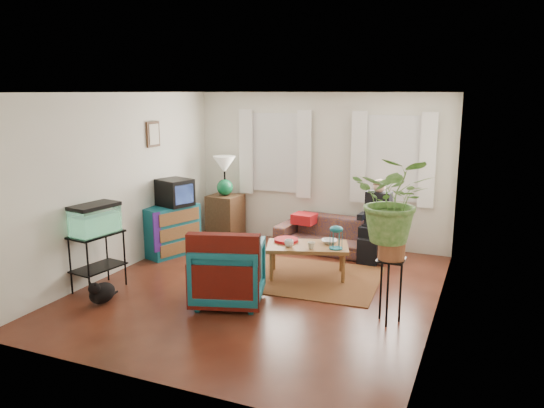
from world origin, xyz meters
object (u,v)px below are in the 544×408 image
at_px(coffee_table, 307,261).
at_px(plant_stand, 390,291).
at_px(dresser, 171,230).
at_px(side_table, 225,216).
at_px(aquarium_stand, 98,262).
at_px(armchair, 229,269).
at_px(sofa, 335,230).

distance_m(coffee_table, plant_stand, 1.76).
bearing_deg(dresser, coffee_table, 15.16).
bearing_deg(side_table, aquarium_stand, -96.74).
bearing_deg(plant_stand, aquarium_stand, -172.99).
bearing_deg(aquarium_stand, armchair, 17.67).
relative_size(coffee_table, plant_stand, 1.49).
xyz_separation_m(armchair, plant_stand, (1.98, 0.17, -0.05)).
relative_size(armchair, coffee_table, 0.76).
bearing_deg(plant_stand, coffee_table, 141.40).
bearing_deg(coffee_table, side_table, 127.03).
relative_size(dresser, coffee_table, 0.78).
relative_size(dresser, armchair, 1.03).
height_order(side_table, armchair, armchair).
bearing_deg(dresser, aquarium_stand, -71.29).
bearing_deg(armchair, side_table, -78.73).
distance_m(armchair, plant_stand, 1.98).
bearing_deg(dresser, plant_stand, 0.59).
height_order(dresser, aquarium_stand, dresser).
distance_m(aquarium_stand, armchair, 1.83).
height_order(armchair, plant_stand, armchair).
distance_m(dresser, aquarium_stand, 1.72).
xyz_separation_m(armchair, coffee_table, (0.60, 1.27, -0.20)).
distance_m(sofa, coffee_table, 1.33).
bearing_deg(armchair, sofa, -120.86).
height_order(coffee_table, plant_stand, plant_stand).
xyz_separation_m(aquarium_stand, coffee_table, (2.41, 1.56, -0.15)).
relative_size(aquarium_stand, plant_stand, 1.01).
bearing_deg(plant_stand, dresser, 161.55).
xyz_separation_m(side_table, plant_stand, (3.43, -2.50, -0.01)).
xyz_separation_m(side_table, coffee_table, (2.06, -1.40, -0.15)).
bearing_deg(sofa, plant_stand, -54.93).
height_order(armchair, coffee_table, armchair).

